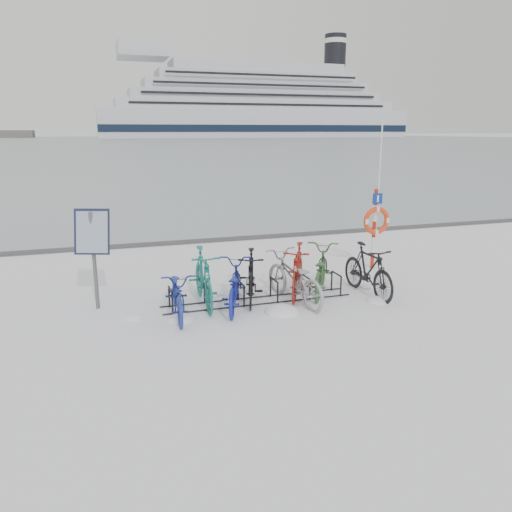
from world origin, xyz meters
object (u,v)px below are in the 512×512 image
info_board (92,238)px  lifebuoy_station (376,221)px  cruise_ferry (255,109)px  bike_rack (258,293)px

info_board → lifebuoy_station: size_ratio=0.54×
info_board → cruise_ferry: (77.39, 232.96, 12.13)m
bike_rack → info_board: bearing=169.9°
lifebuoy_station → info_board: bearing=-172.0°
cruise_ferry → info_board: bearing=-108.4°
bike_rack → cruise_ferry: size_ratio=0.03×
info_board → lifebuoy_station: (6.80, 0.96, -0.20)m
bike_rack → cruise_ferry: 245.40m
lifebuoy_station → bike_rack: bearing=-157.3°
bike_rack → lifebuoy_station: bearing=22.7°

